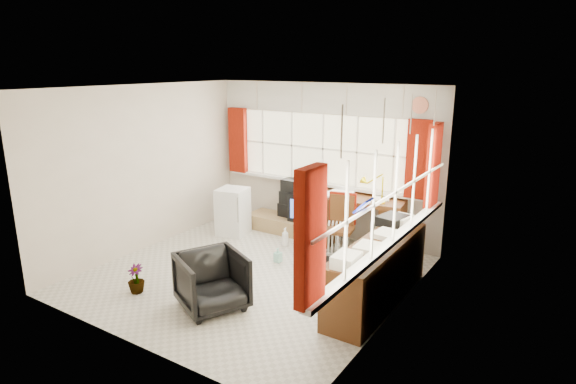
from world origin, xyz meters
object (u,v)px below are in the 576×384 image
at_px(credenza, 377,272).
at_px(crt_tv, 307,206).
at_px(office_chair, 212,282).
at_px(mini_fridge, 233,211).
at_px(task_chair, 341,224).
at_px(desk_lamp, 383,183).
at_px(radiator, 336,243).
at_px(desk, 359,219).
at_px(tv_bench, 286,224).

distance_m(credenza, crt_tv, 2.53).
height_order(office_chair, mini_fridge, mini_fridge).
xyz_separation_m(task_chair, crt_tv, (-0.95, 0.63, -0.03)).
relative_size(desk_lamp, crt_tv, 0.75).
height_order(office_chair, radiator, office_chair).
xyz_separation_m(desk_lamp, radiator, (-0.51, -0.43, -0.89)).
xyz_separation_m(desk, mini_fridge, (-2.02, -0.61, -0.05)).
relative_size(desk, radiator, 2.72).
bearing_deg(desk_lamp, radiator, -139.84).
relative_size(desk, crt_tv, 2.55).
xyz_separation_m(task_chair, credenza, (0.99, -1.00, -0.13)).
bearing_deg(crt_tv, tv_bench, -162.59).
height_order(credenza, crt_tv, credenza).
bearing_deg(desk_lamp, credenza, -69.07).
relative_size(tv_bench, mini_fridge, 1.78).
bearing_deg(desk_lamp, task_chair, -137.40).
bearing_deg(tv_bench, mini_fridge, -140.01).
distance_m(desk, mini_fridge, 2.11).
height_order(task_chair, crt_tv, task_chair).
xyz_separation_m(desk, radiator, (-0.10, -0.57, -0.23)).
bearing_deg(office_chair, tv_bench, 41.68).
height_order(office_chair, crt_tv, crt_tv).
bearing_deg(task_chair, tv_bench, 157.87).
xyz_separation_m(desk_lamp, crt_tv, (-1.40, 0.22, -0.63)).
xyz_separation_m(task_chair, mini_fridge, (-1.98, -0.05, -0.12)).
bearing_deg(radiator, desk, 80.28).
bearing_deg(credenza, mini_fridge, 162.42).
distance_m(desk, tv_bench, 1.37).
bearing_deg(desk_lamp, crt_tv, 171.18).
height_order(tv_bench, mini_fridge, mini_fridge).
bearing_deg(desk_lamp, tv_bench, 176.39).
bearing_deg(tv_bench, crt_tv, 17.41).
bearing_deg(radiator, crt_tv, 143.90).
bearing_deg(office_chair, desk, 14.25).
relative_size(credenza, mini_fridge, 2.54).
bearing_deg(task_chair, mini_fridge, -178.41).
height_order(desk_lamp, credenza, desk_lamp).
bearing_deg(task_chair, desk, 86.06).
distance_m(office_chair, mini_fridge, 2.55).
distance_m(radiator, crt_tv, 1.13).
bearing_deg(task_chair, radiator, -164.91).
xyz_separation_m(desk, crt_tv, (-0.99, 0.08, 0.04)).
distance_m(desk_lamp, task_chair, 0.85).
distance_m(office_chair, credenza, 1.96).
height_order(desk_lamp, tv_bench, desk_lamp).
height_order(desk, mini_fridge, desk).
bearing_deg(desk, mini_fridge, -163.24).
bearing_deg(desk_lamp, mini_fridge, -169.07).
distance_m(radiator, credenza, 1.45).
xyz_separation_m(task_chair, tv_bench, (-1.29, 0.52, -0.39)).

